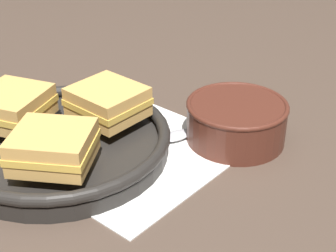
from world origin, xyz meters
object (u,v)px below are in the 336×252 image
Objects in this scene: sandwich_near_left at (53,147)px; sandwich_far_left at (13,106)px; soup_bowl at (236,119)px; skillet at (60,143)px; sandwich_near_right at (108,102)px; spoon at (164,140)px.

sandwich_far_left is (0.03, 0.14, 0.00)m from sandwich_near_left.
skillet is at bearing 140.09° from soup_bowl.
soup_bowl is 0.34m from sandwich_far_left.
sandwich_far_left is (-0.10, 0.10, 0.00)m from sandwich_near_right.
sandwich_near_right is (-0.04, 0.08, 0.06)m from spoon.
spoon is at bearing -50.44° from sandwich_far_left.
sandwich_near_right reaches higher than spoon.
sandwich_far_left reaches higher than soup_bowl.
sandwich_near_left reaches higher than spoon.
sandwich_near_left and sandwich_far_left have the same top height.
sandwich_near_right is (0.14, 0.04, 0.00)m from sandwich_near_left.
sandwich_far_left is at bearing 76.24° from sandwich_near_left.
soup_bowl is 0.35× the size of skillet.
sandwich_far_left is (-0.23, 0.25, 0.03)m from soup_bowl.
sandwich_near_right is at bearing -13.84° from skillet.
spoon is at bearing -11.81° from sandwich_near_left.
skillet is 0.09m from sandwich_near_right.
spoon is at bearing -61.26° from sandwich_near_right.
sandwich_near_right is at bearing 16.24° from sandwich_near_left.
spoon is 0.16m from skillet.
sandwich_near_left is 0.14m from sandwich_near_right.
sandwich_near_left is (-0.18, 0.04, 0.06)m from spoon.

